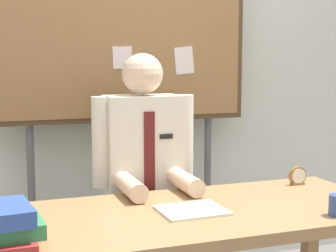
% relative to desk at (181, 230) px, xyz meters
% --- Properties ---
extents(back_wall, '(6.40, 0.08, 2.70)m').
position_rel_desk_xyz_m(back_wall, '(0.00, 1.12, 0.71)').
color(back_wall, silver).
rests_on(back_wall, ground_plane).
extents(desk, '(1.90, 0.76, 0.72)m').
position_rel_desk_xyz_m(desk, '(0.00, 0.00, 0.00)').
color(desk, '#9E754C').
rests_on(desk, ground_plane).
extents(person, '(0.55, 0.56, 1.40)m').
position_rel_desk_xyz_m(person, '(0.00, 0.55, 0.01)').
color(person, '#2D2D33').
rests_on(person, ground_plane).
extents(bulletin_board, '(1.50, 0.09, 2.22)m').
position_rel_desk_xyz_m(bulletin_board, '(0.00, 0.92, 0.95)').
color(bulletin_board, '#4C3823').
rests_on(bulletin_board, ground_plane).
extents(book_stack, '(0.23, 0.29, 0.16)m').
position_rel_desk_xyz_m(book_stack, '(-0.72, -0.22, 0.16)').
color(book_stack, '#B22D2D').
rests_on(book_stack, desk).
extents(open_notebook, '(0.28, 0.24, 0.01)m').
position_rel_desk_xyz_m(open_notebook, '(0.04, -0.02, 0.09)').
color(open_notebook, silver).
rests_on(open_notebook, desk).
extents(desk_clock, '(0.10, 0.04, 0.10)m').
position_rel_desk_xyz_m(desk_clock, '(0.74, 0.24, 0.12)').
color(desk_clock, olive).
rests_on(desk_clock, desk).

